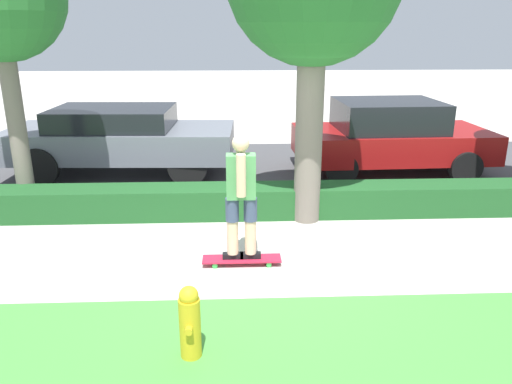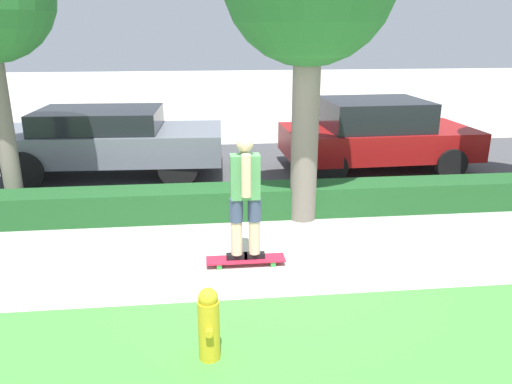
{
  "view_description": "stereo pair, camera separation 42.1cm",
  "coord_description": "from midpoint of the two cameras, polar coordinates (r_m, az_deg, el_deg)",
  "views": [
    {
      "loc": [
        -0.42,
        -5.84,
        2.84
      ],
      "look_at": [
        -0.14,
        0.6,
        0.71
      ],
      "focal_mm": 35.0,
      "sensor_mm": 36.0,
      "label": 1
    },
    {
      "loc": [
        -0.84,
        -5.8,
        2.84
      ],
      "look_at": [
        -0.14,
        0.6,
        0.71
      ],
      "focal_mm": 35.0,
      "sensor_mm": 36.0,
      "label": 2
    }
  ],
  "objects": [
    {
      "name": "fire_hydrant",
      "position": [
        4.58,
        -4.88,
        -14.64
      ],
      "size": [
        0.19,
        0.31,
        0.71
      ],
      "color": "gold",
      "rests_on": "ground_plane"
    },
    {
      "name": "street_asphalt",
      "position": [
        10.43,
        1.07,
        2.48
      ],
      "size": [
        16.9,
        5.0,
        0.01
      ],
      "color": "#474749",
      "rests_on": "ground_plane"
    },
    {
      "name": "hedge_row",
      "position": [
        7.89,
        2.24,
        -1.01
      ],
      "size": [
        16.9,
        0.6,
        0.48
      ],
      "color": "#1E5123",
      "rests_on": "ground_plane"
    },
    {
      "name": "skater_person",
      "position": [
        6.0,
        0.3,
        -0.35
      ],
      "size": [
        0.48,
        0.4,
        1.58
      ],
      "color": "black",
      "rests_on": "skateboard"
    },
    {
      "name": "skateboard",
      "position": [
        6.33,
        0.29,
        -7.7
      ],
      "size": [
        0.99,
        0.24,
        0.09
      ],
      "color": "red",
      "rests_on": "ground_plane"
    },
    {
      "name": "parked_car_front",
      "position": [
        10.35,
        -14.17,
        6.03
      ],
      "size": [
        4.51,
        1.99,
        1.35
      ],
      "rotation": [
        0.0,
        0.0,
        -0.04
      ],
      "color": "slate",
      "rests_on": "ground_plane"
    },
    {
      "name": "ground_plane",
      "position": [
        6.51,
        3.36,
        -7.65
      ],
      "size": [
        60.0,
        60.0,
        0.0
      ],
      "primitive_type": "plane",
      "color": "#BCB7AD"
    },
    {
      "name": "parked_car_middle",
      "position": [
        10.63,
        16.19,
        6.19
      ],
      "size": [
        3.92,
        2.03,
        1.46
      ],
      "rotation": [
        0.0,
        0.0,
        0.04
      ],
      "color": "maroon",
      "rests_on": "ground_plane"
    }
  ]
}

